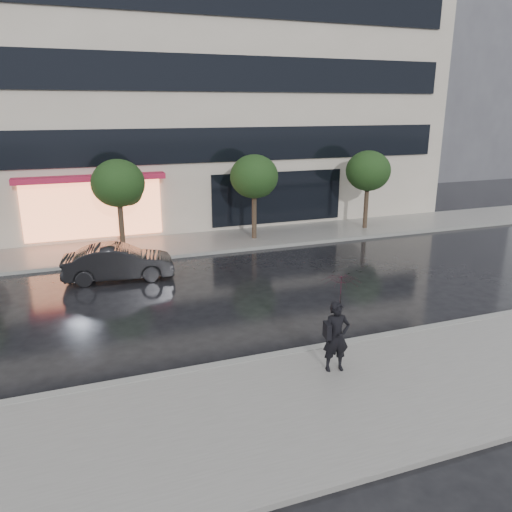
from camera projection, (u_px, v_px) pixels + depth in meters
name	position (u px, v px, depth m)	size (l,w,h in m)	color
ground	(277.00, 339.00, 13.50)	(120.00, 120.00, 0.00)	black
sidewalk_near	(335.00, 401.00, 10.56)	(60.00, 4.50, 0.12)	slate
sidewalk_far	(191.00, 244.00, 22.69)	(60.00, 3.50, 0.12)	slate
curb_near	(292.00, 353.00, 12.58)	(60.00, 0.25, 0.14)	gray
curb_far	(200.00, 254.00, 21.11)	(60.00, 0.25, 0.14)	gray
office_building	(152.00, 50.00, 27.05)	(30.00, 12.76, 18.00)	beige
bg_building_right	(425.00, 84.00, 44.97)	(12.00, 12.00, 16.00)	#4C4C54
tree_mid_west	(120.00, 185.00, 20.69)	(2.20, 2.20, 3.99)	#33261C
tree_mid_east	(255.00, 178.00, 22.68)	(2.20, 2.20, 3.99)	#33261C
tree_far_east	(369.00, 172.00, 24.67)	(2.20, 2.20, 3.99)	#33261C
parked_car	(119.00, 262.00, 18.01)	(1.36, 3.89, 1.28)	black
pedestrian_with_umbrella	(339.00, 310.00, 11.28)	(1.02, 1.03, 2.34)	black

